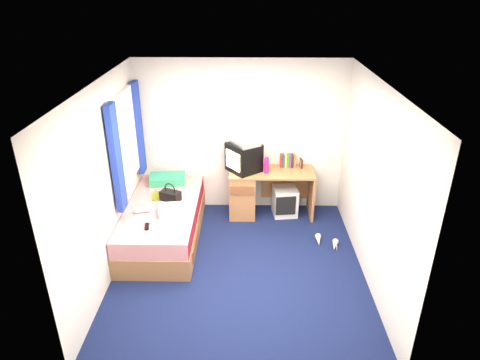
{
  "coord_description": "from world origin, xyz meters",
  "views": [
    {
      "loc": [
        0.09,
        -4.56,
        3.44
      ],
      "look_at": [
        0.0,
        0.7,
        0.94
      ],
      "focal_mm": 32.0,
      "sensor_mm": 36.0,
      "label": 1
    }
  ],
  "objects_px": {
    "bed": "(163,222)",
    "aerosol_can": "(260,165)",
    "handbag": "(170,195)",
    "white_heels": "(326,243)",
    "towel": "(172,210)",
    "pillow": "(168,179)",
    "magazine": "(159,196)",
    "storage_cube": "(285,201)",
    "remote_control": "(147,226)",
    "water_bottle": "(142,210)",
    "colour_swatch_fan": "(155,224)",
    "picture_frame": "(301,163)",
    "pink_water_bottle": "(266,166)",
    "desk": "(254,190)",
    "crt_tv": "(244,157)",
    "vcr": "(244,141)"
  },
  "relations": [
    {
      "from": "picture_frame",
      "to": "remote_control",
      "type": "relative_size",
      "value": 0.88
    },
    {
      "from": "crt_tv",
      "to": "storage_cube",
      "type": "bearing_deg",
      "value": 50.77
    },
    {
      "from": "colour_swatch_fan",
      "to": "picture_frame",
      "type": "bearing_deg",
      "value": 34.49
    },
    {
      "from": "white_heels",
      "to": "towel",
      "type": "bearing_deg",
      "value": -177.87
    },
    {
      "from": "bed",
      "to": "water_bottle",
      "type": "relative_size",
      "value": 10.0
    },
    {
      "from": "desk",
      "to": "colour_swatch_fan",
      "type": "height_order",
      "value": "desk"
    },
    {
      "from": "aerosol_can",
      "to": "colour_swatch_fan",
      "type": "relative_size",
      "value": 0.75
    },
    {
      "from": "remote_control",
      "to": "desk",
      "type": "bearing_deg",
      "value": 34.17
    },
    {
      "from": "water_bottle",
      "to": "crt_tv",
      "type": "bearing_deg",
      "value": 34.8
    },
    {
      "from": "desk",
      "to": "picture_frame",
      "type": "distance_m",
      "value": 0.86
    },
    {
      "from": "crt_tv",
      "to": "colour_swatch_fan",
      "type": "xyz_separation_m",
      "value": [
        -1.13,
        -1.26,
        -0.42
      ]
    },
    {
      "from": "picture_frame",
      "to": "aerosol_can",
      "type": "relative_size",
      "value": 0.85
    },
    {
      "from": "pillow",
      "to": "vcr",
      "type": "bearing_deg",
      "value": 0.68
    },
    {
      "from": "aerosol_can",
      "to": "remote_control",
      "type": "height_order",
      "value": "aerosol_can"
    },
    {
      "from": "storage_cube",
      "to": "picture_frame",
      "type": "bearing_deg",
      "value": 24.93
    },
    {
      "from": "desk",
      "to": "towel",
      "type": "height_order",
      "value": "desk"
    },
    {
      "from": "pillow",
      "to": "magazine",
      "type": "relative_size",
      "value": 1.94
    },
    {
      "from": "bed",
      "to": "picture_frame",
      "type": "height_order",
      "value": "picture_frame"
    },
    {
      "from": "bed",
      "to": "towel",
      "type": "height_order",
      "value": "towel"
    },
    {
      "from": "magazine",
      "to": "white_heels",
      "type": "bearing_deg",
      "value": -10.01
    },
    {
      "from": "desk",
      "to": "crt_tv",
      "type": "height_order",
      "value": "crt_tv"
    },
    {
      "from": "vcr",
      "to": "towel",
      "type": "height_order",
      "value": "vcr"
    },
    {
      "from": "white_heels",
      "to": "handbag",
      "type": "bearing_deg",
      "value": 172.18
    },
    {
      "from": "handbag",
      "to": "white_heels",
      "type": "relative_size",
      "value": 0.9
    },
    {
      "from": "crt_tv",
      "to": "remote_control",
      "type": "relative_size",
      "value": 3.72
    },
    {
      "from": "picture_frame",
      "to": "handbag",
      "type": "bearing_deg",
      "value": -168.21
    },
    {
      "from": "water_bottle",
      "to": "colour_swatch_fan",
      "type": "distance_m",
      "value": 0.39
    },
    {
      "from": "magazine",
      "to": "water_bottle",
      "type": "distance_m",
      "value": 0.5
    },
    {
      "from": "bed",
      "to": "magazine",
      "type": "height_order",
      "value": "magazine"
    },
    {
      "from": "crt_tv",
      "to": "bed",
      "type": "bearing_deg",
      "value": -95.31
    },
    {
      "from": "vcr",
      "to": "water_bottle",
      "type": "height_order",
      "value": "vcr"
    },
    {
      "from": "pillow",
      "to": "handbag",
      "type": "height_order",
      "value": "handbag"
    },
    {
      "from": "vcr",
      "to": "white_heels",
      "type": "relative_size",
      "value": 1.26
    },
    {
      "from": "water_bottle",
      "to": "storage_cube",
      "type": "bearing_deg",
      "value": 24.92
    },
    {
      "from": "pillow",
      "to": "storage_cube",
      "type": "distance_m",
      "value": 1.88
    },
    {
      "from": "desk",
      "to": "water_bottle",
      "type": "distance_m",
      "value": 1.81
    },
    {
      "from": "crt_tv",
      "to": "pink_water_bottle",
      "type": "height_order",
      "value": "crt_tv"
    },
    {
      "from": "crt_tv",
      "to": "colour_swatch_fan",
      "type": "height_order",
      "value": "crt_tv"
    },
    {
      "from": "storage_cube",
      "to": "picture_frame",
      "type": "height_order",
      "value": "picture_frame"
    },
    {
      "from": "pillow",
      "to": "desk",
      "type": "xyz_separation_m",
      "value": [
        1.34,
        0.01,
        -0.19
      ]
    },
    {
      "from": "desk",
      "to": "vcr",
      "type": "xyz_separation_m",
      "value": [
        -0.15,
        0.0,
        0.82
      ]
    },
    {
      "from": "bed",
      "to": "aerosol_can",
      "type": "xyz_separation_m",
      "value": [
        1.4,
        0.75,
        0.56
      ]
    },
    {
      "from": "bed",
      "to": "handbag",
      "type": "distance_m",
      "value": 0.39
    },
    {
      "from": "pink_water_bottle",
      "to": "water_bottle",
      "type": "xyz_separation_m",
      "value": [
        -1.71,
        -0.87,
        -0.29
      ]
    },
    {
      "from": "vcr",
      "to": "magazine",
      "type": "relative_size",
      "value": 1.62
    },
    {
      "from": "desk",
      "to": "towel",
      "type": "distance_m",
      "value": 1.5
    },
    {
      "from": "desk",
      "to": "vcr",
      "type": "height_order",
      "value": "vcr"
    },
    {
      "from": "bed",
      "to": "colour_swatch_fan",
      "type": "height_order",
      "value": "colour_swatch_fan"
    },
    {
      "from": "pink_water_bottle",
      "to": "pillow",
      "type": "bearing_deg",
      "value": 177.37
    },
    {
      "from": "storage_cube",
      "to": "remote_control",
      "type": "xyz_separation_m",
      "value": [
        -1.88,
        -1.32,
        0.32
      ]
    }
  ]
}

